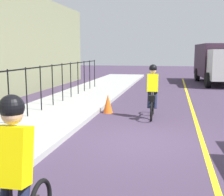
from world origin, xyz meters
TOP-DOWN VIEW (x-y plane):
  - ground_plane at (0.00, 0.00)m, footprint 80.00×80.00m
  - lane_line_centre at (0.00, -1.60)m, footprint 36.00×0.12m
  - sidewalk at (0.00, 3.40)m, footprint 40.00×3.20m
  - iron_fence at (1.00, 3.80)m, footprint 18.01×0.04m
  - cyclist_lead at (2.74, -0.17)m, footprint 1.71×0.37m
  - cyclist_follow at (-4.57, 0.74)m, footprint 1.71×0.37m
  - box_truck_background at (14.71, -3.89)m, footprint 6.87×2.94m
  - traffic_cone_near at (3.30, 1.50)m, footprint 0.36×0.36m

SIDE VIEW (x-z plane):
  - ground_plane at x=0.00m, z-range 0.00..0.00m
  - lane_line_centre at x=0.00m, z-range 0.00..0.01m
  - sidewalk at x=0.00m, z-range 0.00..0.15m
  - traffic_cone_near at x=3.30m, z-range 0.00..0.69m
  - cyclist_lead at x=2.74m, z-range 0.00..1.82m
  - cyclist_follow at x=-4.57m, z-range 0.00..1.82m
  - iron_fence at x=1.00m, z-range 0.44..2.04m
  - box_truck_background at x=14.71m, z-range 0.16..2.94m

